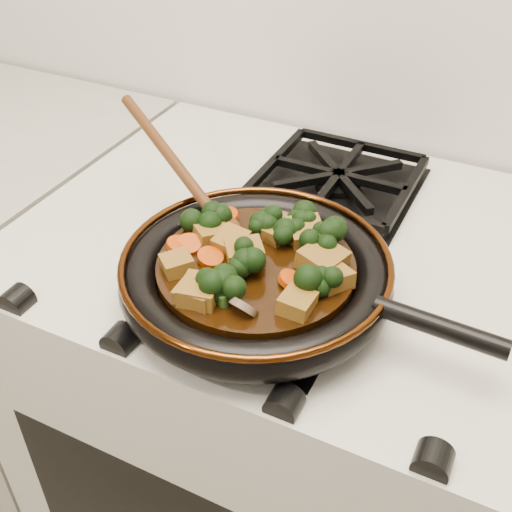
% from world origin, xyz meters
% --- Properties ---
extents(stove, '(0.76, 0.60, 0.90)m').
position_xyz_m(stove, '(0.00, 1.69, 0.45)').
color(stove, beige).
rests_on(stove, ground).
extents(burner_grate_front, '(0.23, 0.23, 0.03)m').
position_xyz_m(burner_grate_front, '(0.00, 1.55, 0.91)').
color(burner_grate_front, black).
rests_on(burner_grate_front, stove).
extents(burner_grate_back, '(0.23, 0.23, 0.03)m').
position_xyz_m(burner_grate_back, '(0.00, 1.83, 0.91)').
color(burner_grate_back, black).
rests_on(burner_grate_back, stove).
extents(skillet, '(0.44, 0.32, 0.05)m').
position_xyz_m(skillet, '(0.01, 1.54, 0.94)').
color(skillet, black).
rests_on(skillet, burner_grate_front).
extents(braising_sauce, '(0.23, 0.23, 0.02)m').
position_xyz_m(braising_sauce, '(0.00, 1.54, 0.95)').
color(braising_sauce, black).
rests_on(braising_sauce, skillet).
extents(tofu_cube_0, '(0.05, 0.05, 0.02)m').
position_xyz_m(tofu_cube_0, '(-0.07, 1.56, 0.97)').
color(tofu_cube_0, brown).
rests_on(tofu_cube_0, braising_sauce).
extents(tofu_cube_1, '(0.06, 0.06, 0.03)m').
position_xyz_m(tofu_cube_1, '(0.07, 1.57, 0.97)').
color(tofu_cube_1, brown).
rests_on(tofu_cube_1, braising_sauce).
extents(tofu_cube_2, '(0.04, 0.04, 0.03)m').
position_xyz_m(tofu_cube_2, '(-0.04, 1.56, 0.97)').
color(tofu_cube_2, brown).
rests_on(tofu_cube_2, braising_sauce).
extents(tofu_cube_3, '(0.05, 0.05, 0.02)m').
position_xyz_m(tofu_cube_3, '(0.02, 1.61, 0.97)').
color(tofu_cube_3, brown).
rests_on(tofu_cube_3, braising_sauce).
extents(tofu_cube_4, '(0.06, 0.06, 0.03)m').
position_xyz_m(tofu_cube_4, '(-0.01, 1.54, 0.97)').
color(tofu_cube_4, brown).
rests_on(tofu_cube_4, braising_sauce).
extents(tofu_cube_5, '(0.06, 0.06, 0.03)m').
position_xyz_m(tofu_cube_5, '(0.04, 1.61, 0.97)').
color(tofu_cube_5, brown).
rests_on(tofu_cube_5, braising_sauce).
extents(tofu_cube_6, '(0.05, 0.05, 0.03)m').
position_xyz_m(tofu_cube_6, '(0.10, 1.55, 0.97)').
color(tofu_cube_6, brown).
rests_on(tofu_cube_6, braising_sauce).
extents(tofu_cube_7, '(0.05, 0.05, 0.03)m').
position_xyz_m(tofu_cube_7, '(-0.00, 1.60, 0.97)').
color(tofu_cube_7, brown).
rests_on(tofu_cube_7, braising_sauce).
extents(tofu_cube_8, '(0.05, 0.05, 0.02)m').
position_xyz_m(tofu_cube_8, '(-0.07, 1.49, 0.97)').
color(tofu_cube_8, brown).
rests_on(tofu_cube_8, braising_sauce).
extents(tofu_cube_9, '(0.05, 0.05, 0.03)m').
position_xyz_m(tofu_cube_9, '(-0.02, 1.46, 0.97)').
color(tofu_cube_9, brown).
rests_on(tofu_cube_9, braising_sauce).
extents(tofu_cube_10, '(0.04, 0.04, 0.02)m').
position_xyz_m(tofu_cube_10, '(-0.03, 1.46, 0.97)').
color(tofu_cube_10, brown).
rests_on(tofu_cube_10, braising_sauce).
extents(tofu_cube_11, '(0.03, 0.04, 0.03)m').
position_xyz_m(tofu_cube_11, '(0.08, 1.49, 0.97)').
color(tofu_cube_11, brown).
rests_on(tofu_cube_11, braising_sauce).
extents(broccoli_floret_0, '(0.08, 0.09, 0.07)m').
position_xyz_m(broccoli_floret_0, '(-0.08, 1.58, 0.97)').
color(broccoli_floret_0, black).
rests_on(broccoli_floret_0, braising_sauce).
extents(broccoli_floret_1, '(0.08, 0.08, 0.05)m').
position_xyz_m(broccoli_floret_1, '(0.02, 1.60, 0.97)').
color(broccoli_floret_1, black).
rests_on(broccoli_floret_1, braising_sauce).
extents(broccoli_floret_2, '(0.09, 0.09, 0.07)m').
position_xyz_m(broccoli_floret_2, '(0.00, 1.52, 0.97)').
color(broccoli_floret_2, black).
rests_on(broccoli_floret_2, braising_sauce).
extents(broccoli_floret_3, '(0.08, 0.08, 0.06)m').
position_xyz_m(broccoli_floret_3, '(0.00, 1.46, 0.97)').
color(broccoli_floret_3, black).
rests_on(broccoli_floret_3, braising_sauce).
extents(broccoli_floret_4, '(0.07, 0.07, 0.06)m').
position_xyz_m(broccoli_floret_4, '(0.06, 1.61, 0.97)').
color(broccoli_floret_4, black).
rests_on(broccoli_floret_4, braising_sauce).
extents(broccoli_floret_5, '(0.07, 0.08, 0.07)m').
position_xyz_m(broccoli_floret_5, '(-0.02, 1.48, 0.97)').
color(broccoli_floret_5, black).
rests_on(broccoli_floret_5, braising_sauce).
extents(broccoli_floret_6, '(0.06, 0.07, 0.07)m').
position_xyz_m(broccoli_floret_6, '(-0.01, 1.60, 0.97)').
color(broccoli_floret_6, black).
rests_on(broccoli_floret_6, braising_sauce).
extents(broccoli_floret_7, '(0.07, 0.07, 0.06)m').
position_xyz_m(broccoli_floret_7, '(0.06, 1.59, 0.97)').
color(broccoli_floret_7, black).
rests_on(broccoli_floret_7, braising_sauce).
extents(broccoli_floret_8, '(0.09, 0.08, 0.08)m').
position_xyz_m(broccoli_floret_8, '(0.09, 1.53, 0.97)').
color(broccoli_floret_8, black).
rests_on(broccoli_floret_8, braising_sauce).
extents(broccoli_floret_9, '(0.09, 0.09, 0.07)m').
position_xyz_m(broccoli_floret_9, '(0.03, 1.63, 0.97)').
color(broccoli_floret_9, black).
rests_on(broccoli_floret_9, braising_sauce).
extents(carrot_coin_0, '(0.03, 0.03, 0.02)m').
position_xyz_m(carrot_coin_0, '(-0.09, 1.53, 0.96)').
color(carrot_coin_0, '#B13804').
rests_on(carrot_coin_0, braising_sauce).
extents(carrot_coin_1, '(0.03, 0.03, 0.02)m').
position_xyz_m(carrot_coin_1, '(-0.05, 1.52, 0.96)').
color(carrot_coin_1, '#B13804').
rests_on(carrot_coin_1, braising_sauce).
extents(carrot_coin_2, '(0.03, 0.03, 0.02)m').
position_xyz_m(carrot_coin_2, '(0.05, 1.53, 0.96)').
color(carrot_coin_2, '#B13804').
rests_on(carrot_coin_2, braising_sauce).
extents(carrot_coin_3, '(0.03, 0.03, 0.02)m').
position_xyz_m(carrot_coin_3, '(-0.08, 1.53, 0.96)').
color(carrot_coin_3, '#B13804').
rests_on(carrot_coin_3, braising_sauce).
extents(carrot_coin_4, '(0.03, 0.03, 0.02)m').
position_xyz_m(carrot_coin_4, '(-0.07, 1.60, 0.96)').
color(carrot_coin_4, '#B13804').
rests_on(carrot_coin_4, braising_sauce).
extents(carrot_coin_5, '(0.03, 0.03, 0.01)m').
position_xyz_m(carrot_coin_5, '(-0.07, 1.56, 0.96)').
color(carrot_coin_5, '#B13804').
rests_on(carrot_coin_5, braising_sauce).
extents(mushroom_slice_0, '(0.04, 0.03, 0.03)m').
position_xyz_m(mushroom_slice_0, '(0.03, 1.46, 0.97)').
color(mushroom_slice_0, brown).
rests_on(mushroom_slice_0, braising_sauce).
extents(mushroom_slice_1, '(0.04, 0.03, 0.04)m').
position_xyz_m(mushroom_slice_1, '(-0.02, 1.46, 0.97)').
color(mushroom_slice_1, brown).
rests_on(mushroom_slice_1, braising_sauce).
extents(mushroom_slice_2, '(0.05, 0.05, 0.02)m').
position_xyz_m(mushroom_slice_2, '(0.01, 1.62, 0.97)').
color(mushroom_slice_2, brown).
rests_on(mushroom_slice_2, braising_sauce).
extents(wooden_spoon, '(0.15, 0.10, 0.26)m').
position_xyz_m(wooden_spoon, '(-0.13, 1.62, 0.99)').
color(wooden_spoon, '#4E2910').
rests_on(wooden_spoon, braising_sauce).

